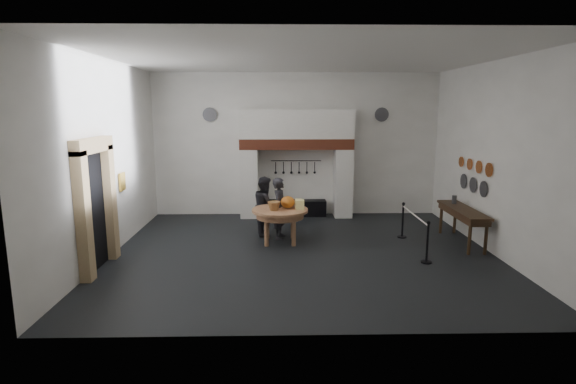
{
  "coord_description": "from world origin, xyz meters",
  "views": [
    {
      "loc": [
        -0.57,
        -10.3,
        3.4
      ],
      "look_at": [
        -0.33,
        0.64,
        1.35
      ],
      "focal_mm": 28.0,
      "sensor_mm": 36.0,
      "label": 1
    }
  ],
  "objects_px": {
    "barrier_post_far": "(403,221)",
    "visitor_near": "(280,208)",
    "side_table": "(463,210)",
    "iron_range": "(296,208)",
    "barrier_post_near": "(427,243)",
    "work_table": "(280,210)",
    "visitor_far": "(265,206)"
  },
  "relations": [
    {
      "from": "side_table",
      "to": "barrier_post_near",
      "type": "distance_m",
      "value": 2.05
    },
    {
      "from": "visitor_far",
      "to": "barrier_post_near",
      "type": "distance_m",
      "value": 4.4
    },
    {
      "from": "iron_range",
      "to": "visitor_far",
      "type": "xyz_separation_m",
      "value": [
        -0.93,
        -2.11,
        0.54
      ]
    },
    {
      "from": "side_table",
      "to": "barrier_post_near",
      "type": "xyz_separation_m",
      "value": [
        -1.37,
        -1.47,
        -0.42
      ]
    },
    {
      "from": "iron_range",
      "to": "visitor_far",
      "type": "bearing_deg",
      "value": -113.75
    },
    {
      "from": "iron_range",
      "to": "side_table",
      "type": "distance_m",
      "value": 5.15
    },
    {
      "from": "visitor_far",
      "to": "side_table",
      "type": "relative_size",
      "value": 0.72
    },
    {
      "from": "visitor_far",
      "to": "barrier_post_far",
      "type": "relative_size",
      "value": 1.77
    },
    {
      "from": "work_table",
      "to": "visitor_near",
      "type": "xyz_separation_m",
      "value": [
        0.0,
        0.37,
        -0.03
      ]
    },
    {
      "from": "iron_range",
      "to": "barrier_post_near",
      "type": "bearing_deg",
      "value": -58.91
    },
    {
      "from": "barrier_post_far",
      "to": "side_table",
      "type": "bearing_deg",
      "value": -21.22
    },
    {
      "from": "barrier_post_near",
      "to": "visitor_near",
      "type": "bearing_deg",
      "value": 148.18
    },
    {
      "from": "iron_range",
      "to": "side_table",
      "type": "bearing_deg",
      "value": -36.74
    },
    {
      "from": "visitor_far",
      "to": "barrier_post_far",
      "type": "distance_m",
      "value": 3.7
    },
    {
      "from": "side_table",
      "to": "iron_range",
      "type": "bearing_deg",
      "value": 143.26
    },
    {
      "from": "iron_range",
      "to": "side_table",
      "type": "relative_size",
      "value": 0.86
    },
    {
      "from": "visitor_near",
      "to": "side_table",
      "type": "distance_m",
      "value": 4.66
    },
    {
      "from": "barrier_post_far",
      "to": "visitor_near",
      "type": "bearing_deg",
      "value": 179.62
    },
    {
      "from": "work_table",
      "to": "barrier_post_far",
      "type": "bearing_deg",
      "value": 6.08
    },
    {
      "from": "visitor_far",
      "to": "side_table",
      "type": "xyz_separation_m",
      "value": [
        5.03,
        -0.95,
        0.08
      ]
    },
    {
      "from": "iron_range",
      "to": "barrier_post_far",
      "type": "height_order",
      "value": "barrier_post_far"
    },
    {
      "from": "work_table",
      "to": "barrier_post_far",
      "type": "relative_size",
      "value": 1.58
    },
    {
      "from": "work_table",
      "to": "barrier_post_far",
      "type": "distance_m",
      "value": 3.3
    },
    {
      "from": "visitor_far",
      "to": "work_table",
      "type": "bearing_deg",
      "value": -160.52
    },
    {
      "from": "iron_range",
      "to": "visitor_near",
      "type": "bearing_deg",
      "value": -101.88
    },
    {
      "from": "barrier_post_near",
      "to": "work_table",
      "type": "bearing_deg",
      "value": 153.12
    },
    {
      "from": "iron_range",
      "to": "work_table",
      "type": "height_order",
      "value": "work_table"
    },
    {
      "from": "side_table",
      "to": "barrier_post_far",
      "type": "xyz_separation_m",
      "value": [
        -1.37,
        0.53,
        -0.42
      ]
    },
    {
      "from": "iron_range",
      "to": "work_table",
      "type": "relative_size",
      "value": 1.33
    },
    {
      "from": "iron_range",
      "to": "barrier_post_far",
      "type": "xyz_separation_m",
      "value": [
        2.73,
        -2.53,
        0.2
      ]
    },
    {
      "from": "work_table",
      "to": "barrier_post_near",
      "type": "relative_size",
      "value": 1.58
    },
    {
      "from": "visitor_near",
      "to": "side_table",
      "type": "relative_size",
      "value": 0.74
    }
  ]
}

